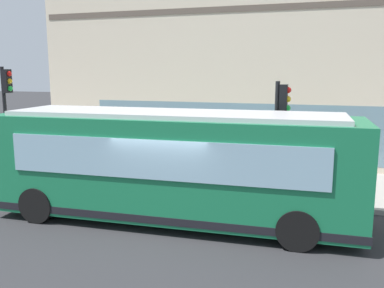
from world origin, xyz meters
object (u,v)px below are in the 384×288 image
at_px(city_bus_nearside, 173,166).
at_px(fire_hydrant, 216,179).
at_px(newspaper_vending_box, 348,169).
at_px(traffic_light_down_block, 7,100).
at_px(pedestrian_near_building_entrance, 32,150).
at_px(traffic_light_near_corner, 281,117).

distance_m(city_bus_nearside, fire_hydrant, 3.06).
relative_size(city_bus_nearside, newspaper_vending_box, 11.27).
bearing_deg(traffic_light_down_block, fire_hydrant, -89.12).
distance_m(traffic_light_down_block, pedestrian_near_building_entrance, 2.17).
xyz_separation_m(traffic_light_near_corner, pedestrian_near_building_entrance, (0.33, 9.71, -1.69)).
distance_m(city_bus_nearside, pedestrian_near_building_entrance, 7.71).
height_order(city_bus_nearside, traffic_light_down_block, traffic_light_down_block).
xyz_separation_m(city_bus_nearside, pedestrian_near_building_entrance, (3.00, 7.08, -0.51)).
bearing_deg(traffic_light_near_corner, pedestrian_near_building_entrance, 88.08).
height_order(traffic_light_near_corner, pedestrian_near_building_entrance, traffic_light_near_corner).
bearing_deg(traffic_light_near_corner, newspaper_vending_box, -39.80).
xyz_separation_m(traffic_light_near_corner, fire_hydrant, (0.15, 2.09, -2.21)).
bearing_deg(traffic_light_down_block, newspaper_vending_box, -78.23).
distance_m(fire_hydrant, pedestrian_near_building_entrance, 7.64).
bearing_deg(newspaper_vending_box, city_bus_nearside, 137.76).
xyz_separation_m(traffic_light_down_block, fire_hydrant, (0.13, -8.38, -2.54)).
bearing_deg(pedestrian_near_building_entrance, fire_hydrant, -91.32).
bearing_deg(newspaper_vending_box, traffic_light_down_block, 101.77).
relative_size(city_bus_nearside, traffic_light_near_corner, 2.75).
xyz_separation_m(traffic_light_near_corner, newspaper_vending_box, (2.67, -2.22, -2.12)).
bearing_deg(newspaper_vending_box, pedestrian_near_building_entrance, 101.10).
xyz_separation_m(city_bus_nearside, newspaper_vending_box, (5.34, -4.85, -0.95)).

